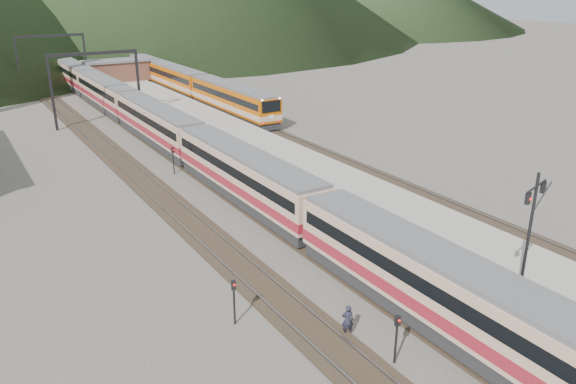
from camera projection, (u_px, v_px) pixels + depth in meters
track_main at (174, 153)px, 52.05m from camera, size 2.60×200.00×0.23m
track_far at (120, 161)px, 49.59m from camera, size 2.60×200.00×0.23m
track_second at (280, 136)px, 57.72m from camera, size 2.60×200.00×0.23m
platform at (238, 145)px, 53.07m from camera, size 8.00×100.00×1.00m
gantry_near at (95, 74)px, 60.67m from camera, size 9.55×0.25×8.00m
gantry_far at (51, 52)px, 80.58m from camera, size 9.55×0.25×8.00m
station_shed at (116, 70)px, 84.21m from camera, size 9.40×4.40×3.10m
main_train at (157, 125)px, 54.71m from camera, size 2.68×92.02×3.27m
second_train at (175, 79)px, 80.43m from camera, size 2.68×54.96×3.27m
signal_mast at (530, 227)px, 24.30m from camera, size 2.13×0.75×6.42m
short_signal_a at (397, 333)px, 22.87m from camera, size 0.27×0.24×2.27m
short_signal_b at (173, 157)px, 45.98m from camera, size 0.26×0.21×2.27m
short_signal_c at (234, 296)px, 25.55m from camera, size 0.27×0.24×2.27m
worker at (348, 320)px, 25.01m from camera, size 0.65×0.56×1.49m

